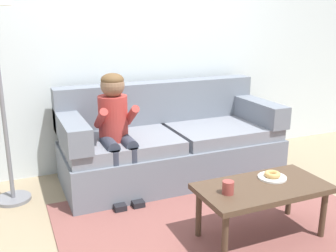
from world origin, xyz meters
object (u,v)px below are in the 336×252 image
object	(u,v)px
mug	(228,188)
toy_controller	(246,201)
donut	(272,174)
person_child	(116,123)
couch	(170,144)
coffee_table	(262,192)

from	to	relation	value
mug	toy_controller	world-z (taller)	mug
donut	person_child	bearing A→B (deg)	130.77
couch	toy_controller	size ratio (longest dim) A/B	9.45
person_child	toy_controller	world-z (taller)	person_child
coffee_table	mug	xyz separation A→B (m)	(-0.30, -0.02, 0.09)
person_child	donut	xyz separation A→B (m)	(0.89, -1.03, -0.23)
mug	toy_controller	distance (m)	0.83
coffee_table	donut	distance (m)	0.18
couch	mug	size ratio (longest dim) A/B	23.72
person_child	donut	world-z (taller)	person_child
coffee_table	mug	world-z (taller)	mug
coffee_table	person_child	xyz separation A→B (m)	(-0.75, 1.11, 0.31)
donut	mug	bearing A→B (deg)	-168.12
person_child	toy_controller	bearing A→B (deg)	-33.48
couch	coffee_table	distance (m)	1.32
person_child	toy_controller	xyz separation A→B (m)	(0.96, -0.64, -0.65)
toy_controller	coffee_table	bearing A→B (deg)	-93.66
couch	person_child	world-z (taller)	person_child
coffee_table	donut	world-z (taller)	donut
toy_controller	donut	bearing A→B (deg)	-79.83
coffee_table	donut	bearing A→B (deg)	28.64
couch	mug	world-z (taller)	couch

